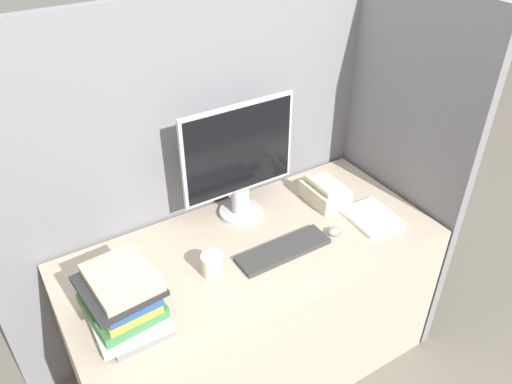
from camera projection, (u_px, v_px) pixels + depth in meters
The scene contains 10 objects.
cubicle_panel_rear at pixel (207, 183), 2.26m from camera, with size 1.95×0.04×1.67m.
cubicle_panel_right at pixel (396, 169), 2.36m from camera, with size 0.04×0.78×1.67m.
desk at pixel (253, 310), 2.25m from camera, with size 1.55×0.72×0.74m.
monitor at pixel (239, 164), 2.08m from camera, with size 0.51×0.19×0.53m.
keyboard at pixel (283, 250), 2.01m from camera, with size 0.40×0.12×0.02m.
mouse at pixel (334, 231), 2.10m from camera, with size 0.06×0.05×0.03m.
coffee_cup at pixel (212, 265), 1.89m from camera, with size 0.08×0.08×0.09m.
book_stack at pixel (123, 298), 1.68m from camera, with size 0.26×0.31×0.21m.
desk_telephone at pixel (325, 193), 2.28m from camera, with size 0.15×0.20×0.12m.
paper_pile at pixel (372, 217), 2.19m from camera, with size 0.20×0.23×0.02m.
Camera 1 is at (-0.80, -0.96, 2.10)m, focal length 35.00 mm.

